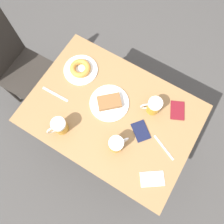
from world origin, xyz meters
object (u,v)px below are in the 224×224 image
plate_with_donut (80,69)px  napkin_folded (152,179)px  beer_mug_center (60,126)px  beer_mug_right (154,106)px  passport_near_edge (141,131)px  passport_far_edge (177,110)px  beer_mug_left (116,144)px  plate_with_cake (109,103)px  fork (164,148)px  knife (55,94)px  chair (13,63)px

plate_with_donut → napkin_folded: 0.84m
beer_mug_center → beer_mug_right: 0.59m
plate_with_donut → passport_near_edge: size_ratio=1.51×
beer_mug_right → napkin_folded: 0.44m
napkin_folded → passport_far_edge: bearing=7.2°
beer_mug_left → passport_near_edge: (0.16, -0.08, -0.06)m
beer_mug_center → plate_with_cake: bearing=-29.6°
beer_mug_left → fork: beer_mug_left is taller
knife → chair: bearing=80.3°
plate_with_cake → fork: plate_with_cake is taller
beer_mug_center → passport_far_edge: 0.75m
napkin_folded → passport_near_edge: 0.29m
beer_mug_left → beer_mug_right: (0.32, -0.08, 0.00)m
knife → passport_near_edge: size_ratio=1.29×
beer_mug_center → passport_near_edge: size_ratio=0.79×
passport_far_edge → napkin_folded: bearing=-172.8°
passport_far_edge → knife: bearing=113.0°
chair → fork: size_ratio=5.46×
chair → passport_near_edge: size_ratio=6.09×
chair → beer_mug_right: chair is taller
napkin_folded → plate_with_donut: bearing=63.2°
plate_with_cake → beer_mug_center: (-0.30, 0.17, 0.05)m
knife → plate_with_donut: bearing=-11.1°
passport_near_edge → plate_with_cake: bearing=77.7°
napkin_folded → fork: size_ratio=0.95×
beer_mug_center → napkin_folded: 0.63m
beer_mug_right → beer_mug_center: bearing=133.6°
napkin_folded → knife: (0.14, 0.80, -0.00)m
knife → passport_near_edge: 0.61m
beer_mug_right → passport_near_edge: bearing=-177.2°
plate_with_cake → beer_mug_left: bearing=-140.0°
plate_with_cake → beer_mug_right: size_ratio=2.16×
plate_with_cake → passport_far_edge: 0.44m
plate_with_donut → beer_mug_right: (0.00, -0.55, 0.04)m
plate_with_cake → passport_near_edge: (-0.06, -0.26, -0.01)m
napkin_folded → plate_with_cake: bearing=59.2°
beer_mug_center → fork: size_ratio=0.71×
beer_mug_left → passport_near_edge: beer_mug_left is taller
knife → napkin_folded: bearing=-100.2°
chair → plate_with_cake: bearing=-88.6°
plate_with_cake → plate_with_donut: 0.31m
beer_mug_center → knife: bearing=45.3°
beer_mug_left → knife: (0.08, 0.52, -0.06)m
plate_with_cake → knife: size_ratio=1.30×
beer_mug_left → knife: beer_mug_left is taller
chair → plate_with_donut: size_ratio=4.03×
beer_mug_left → beer_mug_right: bearing=-13.2°
passport_far_edge → beer_mug_left: bearing=151.0°
plate_with_cake → beer_mug_left: size_ratio=2.16×
plate_with_donut → napkin_folded: (-0.38, -0.75, -0.02)m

